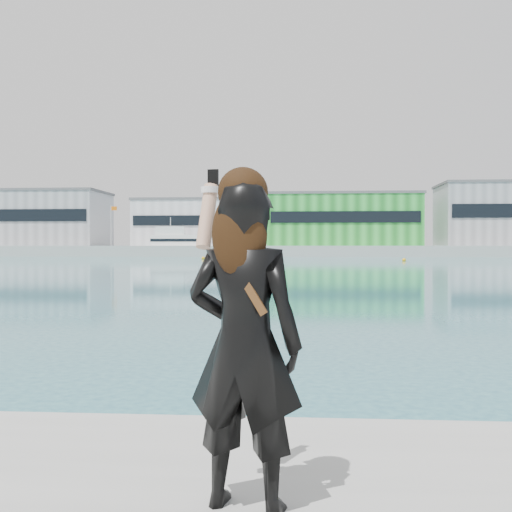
% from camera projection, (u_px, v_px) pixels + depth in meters
% --- Properties ---
extents(far_quay, '(320.00, 40.00, 2.00)m').
position_uv_depth(far_quay, '(303.00, 251.00, 133.12)').
color(far_quay, '#9E9E99').
rests_on(far_quay, ground).
extents(warehouse_grey_left, '(26.52, 16.36, 11.50)m').
position_uv_depth(warehouse_grey_left, '(42.00, 218.00, 135.21)').
color(warehouse_grey_left, gray).
rests_on(warehouse_grey_left, far_quay).
extents(warehouse_white, '(24.48, 15.35, 9.50)m').
position_uv_depth(warehouse_white, '(197.00, 223.00, 132.70)').
color(warehouse_white, silver).
rests_on(warehouse_white, far_quay).
extents(warehouse_green, '(30.60, 16.36, 10.50)m').
position_uv_depth(warehouse_green, '(343.00, 220.00, 130.40)').
color(warehouse_green, '#21842A').
rests_on(warehouse_green, far_quay).
extents(warehouse_grey_right, '(25.50, 15.35, 12.50)m').
position_uv_depth(warehouse_grey_right, '(504.00, 214.00, 127.93)').
color(warehouse_grey_right, gray).
rests_on(warehouse_grey_right, far_quay).
extents(flagpole_left, '(1.28, 0.16, 8.00)m').
position_uv_depth(flagpole_left, '(111.00, 223.00, 126.96)').
color(flagpole_left, silver).
rests_on(flagpole_left, far_quay).
extents(flagpole_right, '(1.28, 0.16, 8.00)m').
position_uv_depth(flagpole_right, '(419.00, 222.00, 122.37)').
color(flagpole_right, silver).
rests_on(flagpole_right, far_quay).
extents(motor_yacht, '(15.95, 6.06, 7.26)m').
position_uv_depth(motor_yacht, '(177.00, 245.00, 118.98)').
color(motor_yacht, white).
rests_on(motor_yacht, ground).
extents(buoy_near, '(0.50, 0.50, 0.50)m').
position_uv_depth(buoy_near, '(404.00, 261.00, 83.00)').
color(buoy_near, '#FFAE0D').
rests_on(buoy_near, ground).
extents(buoy_far, '(0.50, 0.50, 0.50)m').
position_uv_depth(buoy_far, '(203.00, 259.00, 95.05)').
color(buoy_far, '#FFAE0D').
rests_on(buoy_far, ground).
extents(woman, '(0.61, 0.47, 1.58)m').
position_uv_depth(woman, '(244.00, 334.00, 2.93)').
color(woman, black).
rests_on(woman, near_quay).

